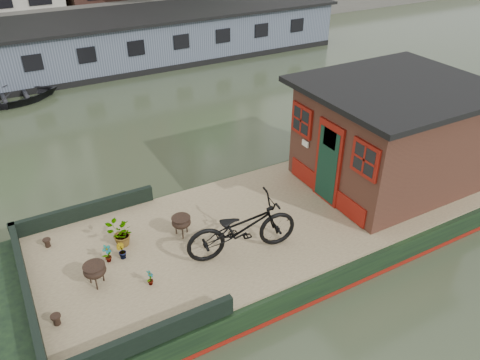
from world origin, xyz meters
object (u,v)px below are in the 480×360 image
potted_plant_a (108,254)px  dinghy (9,93)px  brazier_front (182,226)px  cabin (391,134)px  brazier_rear (96,275)px  bicycle (242,228)px

potted_plant_a → dinghy: bearing=93.2°
brazier_front → cabin: bearing=-4.2°
cabin → potted_plant_a: size_ratio=10.42×
brazier_rear → dinghy: size_ratio=0.13×
cabin → dinghy: cabin is taller
brazier_front → potted_plant_a: bearing=-177.0°
cabin → bicycle: 4.39m
bicycle → brazier_rear: 2.76m
cabin → brazier_front: cabin is taller
brazier_front → brazier_rear: size_ratio=0.99×
cabin → potted_plant_a: (-6.64, 0.29, -1.04)m
potted_plant_a → brazier_front: bearing=3.0°
bicycle → brazier_rear: size_ratio=4.91×
brazier_rear → cabin: bearing=1.7°
cabin → brazier_rear: cabin is taller
bicycle → potted_plant_a: bearing=76.4°
bicycle → dinghy: 12.55m
cabin → bicycle: (-4.29, -0.67, -0.65)m
bicycle → brazier_front: 1.37m
potted_plant_a → brazier_rear: size_ratio=0.86×
potted_plant_a → brazier_rear: brazier_rear is taller
bicycle → potted_plant_a: size_ratio=5.69×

